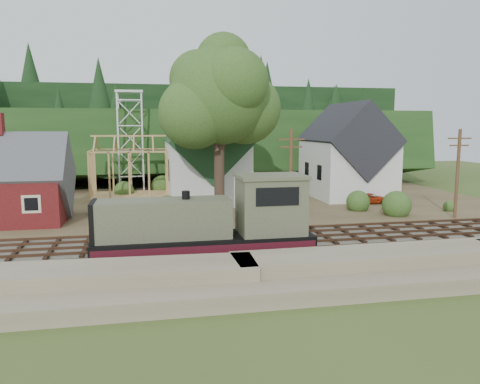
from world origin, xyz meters
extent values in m
plane|color=#384C1E|center=(0.00, 0.00, 0.00)|extent=(140.00, 140.00, 0.00)
cube|color=#7F7259|center=(0.00, -8.50, 0.00)|extent=(64.00, 5.00, 1.60)
cube|color=#726B5B|center=(0.00, 0.00, 0.08)|extent=(64.00, 11.00, 0.16)
cube|color=brown|center=(0.00, 18.00, 0.15)|extent=(64.00, 26.00, 0.30)
cube|color=#1E3F19|center=(0.00, 42.00, 0.00)|extent=(70.00, 28.96, 12.74)
cube|color=black|center=(0.00, 58.00, 0.00)|extent=(80.00, 20.00, 12.00)
cube|color=#531315|center=(-16.00, 11.00, 2.20)|extent=(10.00, 7.00, 3.80)
cube|color=#4C4C51|center=(-16.00, 11.00, 4.10)|extent=(10.80, 7.41, 7.41)
cube|color=silver|center=(2.00, 20.00, 3.50)|extent=(8.00, 12.00, 6.40)
cube|color=#1A391B|center=(2.00, 20.00, 6.70)|extent=(8.40, 12.96, 8.40)
cube|color=silver|center=(2.00, 14.00, 8.70)|extent=(2.40, 2.40, 4.00)
cone|color=#1A391B|center=(2.00, 14.00, 12.00)|extent=(5.37, 5.37, 2.60)
cube|color=silver|center=(18.00, 19.00, 3.50)|extent=(8.00, 10.00, 6.40)
cube|color=black|center=(18.00, 19.00, 6.70)|extent=(8.40, 10.80, 8.40)
cube|color=tan|center=(-6.00, 22.00, 0.55)|extent=(8.00, 6.00, 0.50)
cube|color=tan|center=(-6.00, 22.00, 7.20)|extent=(8.00, 0.18, 0.18)
cube|color=silver|center=(-7.40, 26.60, 6.30)|extent=(0.18, 0.18, 12.00)
cube|color=silver|center=(-4.60, 26.60, 6.30)|extent=(0.18, 0.18, 12.00)
cube|color=silver|center=(-7.40, 29.40, 6.30)|extent=(0.18, 0.18, 12.00)
cube|color=silver|center=(-4.60, 29.40, 6.30)|extent=(0.18, 0.18, 12.00)
cube|color=silver|center=(-6.00, 28.00, 12.30)|extent=(3.20, 3.20, 0.25)
cylinder|color=#38281E|center=(2.00, 10.00, 4.30)|extent=(0.90, 0.90, 8.00)
sphere|color=#37521E|center=(2.00, 10.00, 10.80)|extent=(8.40, 8.40, 8.40)
sphere|color=#37521E|center=(4.50, 11.00, 9.80)|extent=(6.40, 6.40, 6.40)
sphere|color=#37521E|center=(-0.20, 9.20, 9.30)|extent=(6.00, 6.00, 6.00)
cylinder|color=#4C331E|center=(7.00, 5.20, 4.00)|extent=(0.28, 0.28, 8.00)
cube|color=#4C331E|center=(7.00, 5.20, 7.20)|extent=(2.20, 0.12, 0.12)
cube|color=#4C331E|center=(7.00, 5.20, 6.60)|extent=(1.80, 0.12, 0.12)
cylinder|color=#4C331E|center=(22.00, 5.20, 4.00)|extent=(0.28, 0.28, 8.00)
cube|color=#4C331E|center=(22.00, 5.20, 7.20)|extent=(2.20, 0.12, 0.12)
cube|color=#4C331E|center=(22.00, 5.20, 6.60)|extent=(1.80, 0.12, 0.12)
cube|color=black|center=(-0.96, -3.00, 0.35)|extent=(12.94, 2.70, 0.38)
cube|color=black|center=(-0.96, -3.00, 1.10)|extent=(12.94, 3.13, 1.19)
cube|color=#4B4E39|center=(-3.33, -3.00, 2.83)|extent=(7.76, 2.48, 2.26)
cube|color=#4B4E39|center=(3.14, -3.00, 3.42)|extent=(3.88, 3.02, 3.45)
cube|color=#4B4E39|center=(3.14, -3.00, 5.20)|extent=(4.10, 3.23, 0.22)
cube|color=black|center=(3.14, -4.53, 4.18)|extent=(2.59, 0.06, 1.08)
cube|color=#440E18|center=(-0.96, -4.58, 1.10)|extent=(12.94, 0.04, 0.75)
cube|color=#440E18|center=(-0.96, -1.42, 1.10)|extent=(12.94, 0.04, 0.75)
cylinder|color=black|center=(-2.04, -3.00, 4.07)|extent=(0.47, 0.47, 0.75)
imported|color=#537EB2|center=(-8.78, 13.06, 0.83)|extent=(1.94, 3.34, 1.07)
imported|color=#AE2D0D|center=(18.46, 13.81, 0.83)|extent=(3.83, 1.80, 1.06)
camera|label=1|loc=(-4.31, -30.33, 8.21)|focal=35.00mm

